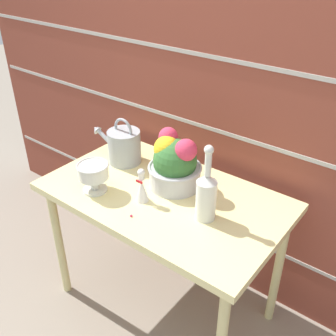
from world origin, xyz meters
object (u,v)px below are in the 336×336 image
flower_planter (175,163)px  glass_decanter (206,194)px  figurine_vase (142,188)px  crystal_pedestal_bowl (93,174)px  watering_can (124,146)px

flower_planter → glass_decanter: bearing=-25.3°
glass_decanter → figurine_vase: bearing=-166.6°
flower_planter → glass_decanter: 0.27m
flower_planter → figurine_vase: 0.20m
crystal_pedestal_bowl → flower_planter: size_ratio=0.55×
glass_decanter → figurine_vase: glass_decanter is taller
figurine_vase → flower_planter: bearing=77.2°
glass_decanter → flower_planter: bearing=154.7°
watering_can → flower_planter: 0.35m
flower_planter → crystal_pedestal_bowl: bearing=-135.3°
watering_can → crystal_pedestal_bowl: 0.29m
glass_decanter → figurine_vase: 0.30m
glass_decanter → crystal_pedestal_bowl: bearing=-164.2°
watering_can → crystal_pedestal_bowl: (0.08, -0.28, 0.00)m
watering_can → crystal_pedestal_bowl: watering_can is taller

